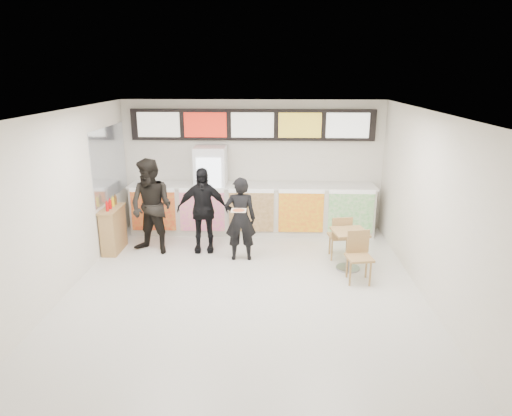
{
  "coord_description": "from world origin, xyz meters",
  "views": [
    {
      "loc": [
        0.46,
        -6.94,
        3.59
      ],
      "look_at": [
        0.16,
        1.2,
        1.16
      ],
      "focal_mm": 32.0,
      "sensor_mm": 36.0,
      "label": 1
    }
  ],
  "objects_px": {
    "drinks_fridge": "(211,190)",
    "condiment_ledge": "(113,229)",
    "service_counter": "(252,209)",
    "cafe_table": "(349,243)",
    "customer_left": "(152,207)",
    "customer_main": "(240,219)",
    "customer_mid": "(202,210)"
  },
  "relations": [
    {
      "from": "customer_left",
      "to": "condiment_ledge",
      "type": "height_order",
      "value": "customer_left"
    },
    {
      "from": "drinks_fridge",
      "to": "customer_main",
      "type": "xyz_separation_m",
      "value": [
        0.78,
        -1.6,
        -0.16
      ]
    },
    {
      "from": "customer_main",
      "to": "cafe_table",
      "type": "relative_size",
      "value": 1.05
    },
    {
      "from": "condiment_ledge",
      "to": "customer_main",
      "type": "bearing_deg",
      "value": -7.39
    },
    {
      "from": "customer_main",
      "to": "customer_left",
      "type": "relative_size",
      "value": 0.86
    },
    {
      "from": "service_counter",
      "to": "cafe_table",
      "type": "xyz_separation_m",
      "value": [
        1.91,
        -1.99,
        -0.05
      ]
    },
    {
      "from": "customer_mid",
      "to": "cafe_table",
      "type": "height_order",
      "value": "customer_mid"
    },
    {
      "from": "drinks_fridge",
      "to": "condiment_ledge",
      "type": "relative_size",
      "value": 1.81
    },
    {
      "from": "customer_main",
      "to": "customer_left",
      "type": "height_order",
      "value": "customer_left"
    },
    {
      "from": "customer_left",
      "to": "customer_mid",
      "type": "xyz_separation_m",
      "value": [
        1.01,
        0.12,
        -0.09
      ]
    },
    {
      "from": "service_counter",
      "to": "customer_mid",
      "type": "height_order",
      "value": "customer_mid"
    },
    {
      "from": "customer_main",
      "to": "customer_mid",
      "type": "xyz_separation_m",
      "value": [
        -0.81,
        0.42,
        0.05
      ]
    },
    {
      "from": "customer_main",
      "to": "cafe_table",
      "type": "xyz_separation_m",
      "value": [
        2.07,
        -0.41,
        -0.31
      ]
    },
    {
      "from": "cafe_table",
      "to": "customer_left",
      "type": "bearing_deg",
      "value": 160.3
    },
    {
      "from": "drinks_fridge",
      "to": "customer_mid",
      "type": "relative_size",
      "value": 1.13
    },
    {
      "from": "customer_main",
      "to": "condiment_ledge",
      "type": "relative_size",
      "value": 1.51
    },
    {
      "from": "service_counter",
      "to": "customer_left",
      "type": "height_order",
      "value": "customer_left"
    },
    {
      "from": "service_counter",
      "to": "customer_main",
      "type": "distance_m",
      "value": 1.62
    },
    {
      "from": "customer_mid",
      "to": "customer_left",
      "type": "bearing_deg",
      "value": -176.64
    },
    {
      "from": "cafe_table",
      "to": "condiment_ledge",
      "type": "distance_m",
      "value": 4.79
    },
    {
      "from": "drinks_fridge",
      "to": "cafe_table",
      "type": "bearing_deg",
      "value": -35.24
    },
    {
      "from": "drinks_fridge",
      "to": "customer_mid",
      "type": "height_order",
      "value": "drinks_fridge"
    },
    {
      "from": "service_counter",
      "to": "customer_mid",
      "type": "relative_size",
      "value": 3.15
    },
    {
      "from": "customer_left",
      "to": "service_counter",
      "type": "bearing_deg",
      "value": 53.86
    },
    {
      "from": "service_counter",
      "to": "customer_mid",
      "type": "bearing_deg",
      "value": -129.71
    },
    {
      "from": "customer_left",
      "to": "customer_main",
      "type": "bearing_deg",
      "value": 11.44
    },
    {
      "from": "service_counter",
      "to": "cafe_table",
      "type": "distance_m",
      "value": 2.76
    },
    {
      "from": "customer_mid",
      "to": "cafe_table",
      "type": "relative_size",
      "value": 1.11
    },
    {
      "from": "service_counter",
      "to": "customer_left",
      "type": "xyz_separation_m",
      "value": [
        -1.98,
        -1.29,
        0.4
      ]
    },
    {
      "from": "service_counter",
      "to": "condiment_ledge",
      "type": "height_order",
      "value": "service_counter"
    },
    {
      "from": "cafe_table",
      "to": "customer_main",
      "type": "bearing_deg",
      "value": 159.48
    },
    {
      "from": "cafe_table",
      "to": "drinks_fridge",
      "type": "bearing_deg",
      "value": 135.35
    }
  ]
}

